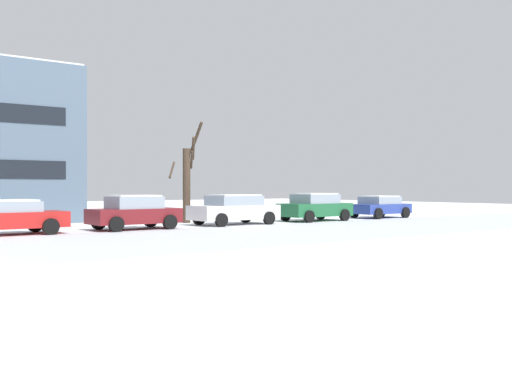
% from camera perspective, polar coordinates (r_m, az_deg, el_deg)
% --- Properties ---
extents(parked_car_red, '(4.62, 2.18, 1.36)m').
position_cam_1_polar(parked_car_red, '(24.57, -23.19, -2.21)').
color(parked_car_red, red).
rests_on(parked_car_red, ground).
extents(parked_car_maroon, '(3.92, 2.08, 1.50)m').
position_cam_1_polar(parked_car_maroon, '(26.20, -11.66, -1.91)').
color(parked_car_maroon, maroon).
rests_on(parked_car_maroon, ground).
extents(parked_car_white, '(4.46, 2.23, 1.48)m').
position_cam_1_polar(parked_car_white, '(28.96, -2.12, -1.67)').
color(parked_car_white, white).
rests_on(parked_car_white, ground).
extents(parked_car_green, '(4.14, 2.17, 1.52)m').
position_cam_1_polar(parked_car_green, '(32.28, 5.72, -1.44)').
color(parked_car_green, '#1E6038').
rests_on(parked_car_green, ground).
extents(parked_car_blue, '(3.89, 2.15, 1.33)m').
position_cam_1_polar(parked_car_blue, '(36.19, 11.86, -1.37)').
color(parked_car_blue, '#283D93').
rests_on(parked_car_blue, ground).
extents(tree_far_left, '(1.77, 1.75, 5.22)m').
position_cam_1_polar(tree_far_left, '(30.64, -6.67, 1.17)').
color(tree_far_left, '#423326').
rests_on(tree_far_left, ground).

